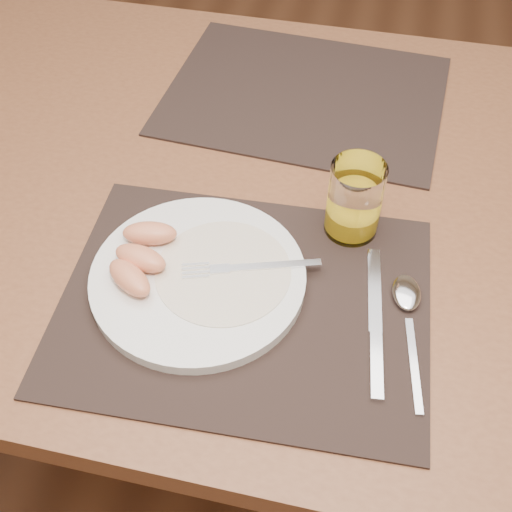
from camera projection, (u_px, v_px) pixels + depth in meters
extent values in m
plane|color=brown|center=(276.00, 421.00, 1.50)|extent=(5.00, 5.00, 0.00)
cube|color=brown|center=(287.00, 195.00, 0.94)|extent=(1.40, 0.90, 0.04)
cylinder|color=brown|center=(59.00, 164.00, 1.55)|extent=(0.06, 0.06, 0.71)
cube|color=black|center=(245.00, 302.00, 0.79)|extent=(0.47, 0.37, 0.00)
cube|color=black|center=(305.00, 95.00, 1.07)|extent=(0.47, 0.38, 0.00)
cylinder|color=white|center=(198.00, 277.00, 0.80)|extent=(0.27, 0.27, 0.02)
cylinder|color=white|center=(223.00, 271.00, 0.80)|extent=(0.17, 0.17, 0.00)
cube|color=silver|center=(276.00, 266.00, 0.80)|extent=(0.11, 0.04, 0.00)
cube|color=silver|center=(220.00, 269.00, 0.80)|extent=(0.03, 0.02, 0.00)
cube|color=silver|center=(196.00, 271.00, 0.80)|extent=(0.04, 0.03, 0.00)
cube|color=silver|center=(375.00, 289.00, 0.80)|extent=(0.03, 0.13, 0.00)
cube|color=silver|center=(376.00, 365.00, 0.73)|extent=(0.02, 0.09, 0.01)
cube|color=silver|center=(414.00, 365.00, 0.73)|extent=(0.03, 0.12, 0.00)
ellipsoid|color=silver|center=(406.00, 292.00, 0.79)|extent=(0.04, 0.06, 0.01)
cylinder|color=white|center=(355.00, 199.00, 0.83)|extent=(0.07, 0.07, 0.11)
cylinder|color=yellow|center=(352.00, 218.00, 0.85)|extent=(0.06, 0.06, 0.03)
ellipsoid|color=#E1875B|center=(130.00, 278.00, 0.77)|extent=(0.08, 0.07, 0.03)
ellipsoid|color=#E1875B|center=(141.00, 258.00, 0.79)|extent=(0.08, 0.05, 0.03)
ellipsoid|color=#E1875B|center=(150.00, 233.00, 0.82)|extent=(0.08, 0.05, 0.03)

